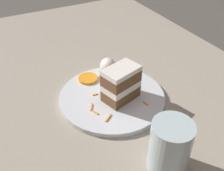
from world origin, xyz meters
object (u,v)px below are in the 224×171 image
(plate, at_px, (112,97))
(cream_dollop, at_px, (108,66))
(cake_slice, at_px, (121,84))
(drinking_glass, at_px, (169,150))
(orange_garnish, at_px, (88,78))

(plate, bearing_deg, cream_dollop, 158.59)
(cream_dollop, bearing_deg, plate, -21.41)
(cake_slice, bearing_deg, plate, -159.37)
(drinking_glass, bearing_deg, orange_garnish, -175.62)
(cream_dollop, distance_m, orange_garnish, 0.07)
(cake_slice, distance_m, cream_dollop, 0.12)
(drinking_glass, bearing_deg, cake_slice, 175.65)
(cake_slice, relative_size, drinking_glass, 0.90)
(cream_dollop, relative_size, orange_garnish, 0.91)
(plate, distance_m, cake_slice, 0.06)
(plate, xyz_separation_m, cake_slice, (0.02, 0.01, 0.05))
(plate, xyz_separation_m, drinking_glass, (0.24, -0.00, 0.04))
(plate, relative_size, orange_garnish, 4.99)
(cream_dollop, relative_size, drinking_glass, 0.45)
(plate, distance_m, orange_garnish, 0.10)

